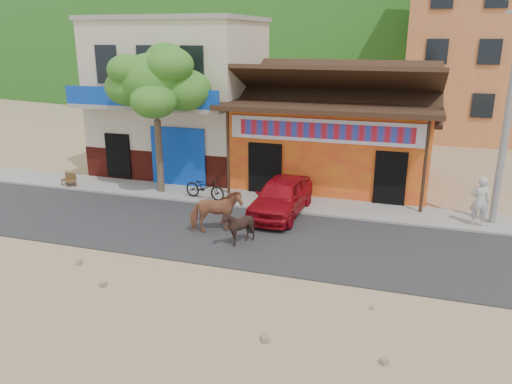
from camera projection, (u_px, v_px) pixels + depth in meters
The scene contains 15 objects.
ground at pixel (210, 266), 14.42m from camera, with size 120.00×120.00×0.00m, color #9E825B.
road at pixel (238, 234), 16.69m from camera, with size 60.00×5.00×0.04m, color #28282B.
sidewalk at pixel (268, 201), 19.86m from camera, with size 60.00×2.00×0.12m, color gray.
dance_club at pixel (335, 142), 22.40m from camera, with size 8.00×6.00×3.60m, color orange.
cafe_building at pixel (182, 98), 24.04m from camera, with size 7.00×6.00×7.00m, color beige.
apartment_front at pixel (482, 42), 31.87m from camera, with size 9.00×9.00×12.00m, color #CC723F.
tree at pixel (157, 120), 20.08m from camera, with size 3.00×3.00×6.00m, color #2D721E, non-canonical shape.
utility_pole at pixel (509, 108), 16.29m from camera, with size 0.24×0.24×8.00m, color gray.
cow_tan at pixel (216, 212), 16.63m from camera, with size 0.78×1.71×1.45m, color #9B5C3E.
cow_dark at pixel (238, 227), 15.68m from camera, with size 0.93×1.05×1.16m, color black.
red_car at pixel (281, 196), 18.32m from camera, with size 1.64×4.08×1.39m, color #A00B16.
scooter at pixel (205, 187), 19.87m from camera, with size 0.63×1.81×0.95m, color black.
pedestrian at pixel (480, 201), 16.97m from camera, with size 0.63×0.42×1.74m, color silver.
cafe_chair_left at pixel (67, 175), 21.79m from camera, with size 0.41×0.41×0.89m, color #4D3319, non-canonical shape.
cafe_chair_right at pixel (71, 176), 21.56m from camera, with size 0.43×0.43×0.91m, color #51371B, non-canonical shape.
Camera 1 is at (5.22, -12.10, 6.38)m, focal length 35.00 mm.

